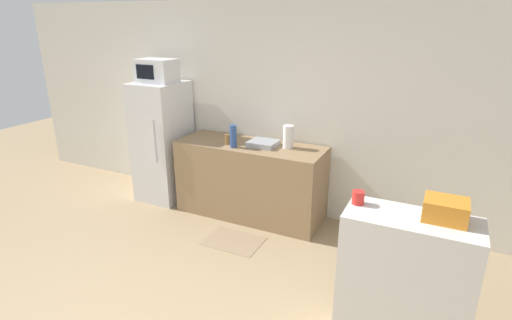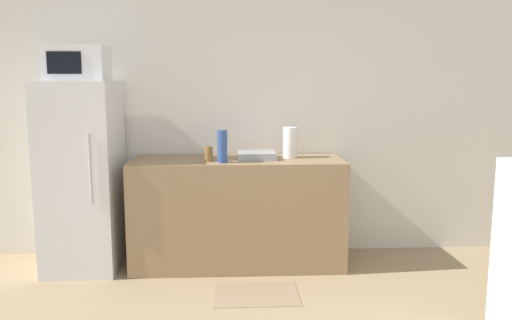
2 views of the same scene
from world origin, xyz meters
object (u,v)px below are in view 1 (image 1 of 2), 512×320
Objects in this scene: bottle_tall at (233,136)px; bottle_short at (228,139)px; basket at (445,210)px; refrigerator at (163,142)px; jar at (358,197)px; microwave at (157,71)px; paper_towel_roll at (288,137)px.

bottle_short is (-0.12, 0.07, -0.07)m from bottle_tall.
bottle_short is 0.47× the size of basket.
bottle_tall reaches higher than bottle_short.
jar is at bearing -26.90° from refrigerator.
jar is (2.94, -1.49, 0.39)m from refrigerator.
microwave is at bearing -109.90° from refrigerator.
bottle_tall is at bearing 142.83° from jar.
refrigerator is at bearing 174.82° from bottle_short.
microwave is at bearing 153.12° from jar.
basket reaches higher than jar.
basket is 1.00× the size of paper_towel_roll.
bottle_tall is at bearing -8.03° from microwave.
refrigerator is 1.24m from bottle_tall.
bottle_tall is 2.19m from jar.
microwave is at bearing 157.03° from basket.
bottle_short is (1.08, -0.10, 0.20)m from refrigerator.
bottle_short is at bearing 143.15° from jar.
microwave is 3.34m from jar.
refrigerator is at bearing -177.08° from paper_towel_roll.
microwave is 1.82× the size of basket.
refrigerator is at bearing 70.10° from microwave.
bottle_tall is 0.65m from paper_towel_roll.
basket is at bearing -42.65° from paper_towel_roll.
jar is (-0.56, -0.01, -0.02)m from basket.
bottle_short is 2.79m from basket.
bottle_short is 0.73m from paper_towel_roll.
bottle_short is 2.33m from jar.
jar is at bearing -26.88° from microwave.
microwave reaches higher than bottle_short.
refrigerator is 3.82m from basket.
bottle_tall is (1.20, -0.17, 0.27)m from refrigerator.
basket is (3.49, -1.48, -0.54)m from microwave.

